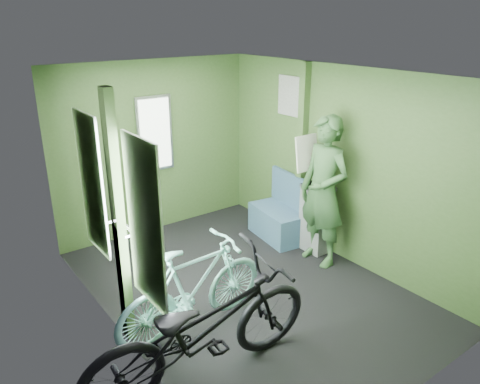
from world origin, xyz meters
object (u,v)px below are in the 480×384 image
object	(u,v)px
bicycle_black	(205,382)
passenger	(323,192)
bicycle_mint	(195,330)
waste_box	(316,218)
bench_seat	(279,219)

from	to	relation	value
bicycle_black	passenger	size ratio (longest dim) A/B	1.14
bicycle_black	bicycle_mint	xyz separation A→B (m)	(0.29, 0.62, 0.00)
waste_box	bench_seat	world-z (taller)	waste_box
bicycle_mint	bench_seat	bearing A→B (deg)	-63.94
bicycle_black	bench_seat	size ratio (longest dim) A/B	2.34
bicycle_black	waste_box	size ratio (longest dim) A/B	2.34
bicycle_mint	waste_box	size ratio (longest dim) A/B	1.82
bicycle_black	bicycle_mint	size ratio (longest dim) A/B	1.28
passenger	bench_seat	distance (m)	1.02
bicycle_black	waste_box	world-z (taller)	waste_box
passenger	waste_box	world-z (taller)	passenger
passenger	bench_seat	world-z (taller)	passenger
waste_box	passenger	bearing A→B (deg)	-123.52
bicycle_mint	waste_box	world-z (taller)	waste_box
bicycle_black	passenger	world-z (taller)	passenger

